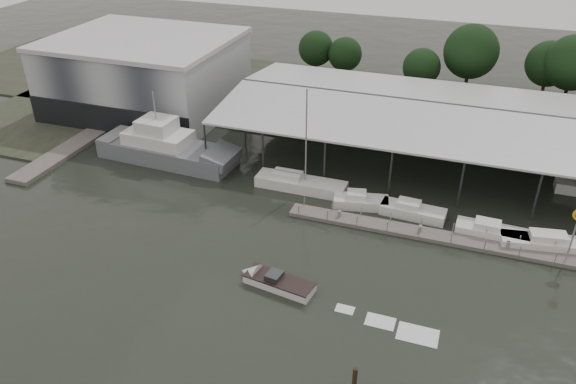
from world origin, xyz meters
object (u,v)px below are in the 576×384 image
(white_sailboat, at_px, (299,184))
(speedboat_underway, at_px, (273,281))
(shell_fuel_sign, at_px, (576,226))
(grey_trawler, at_px, (167,148))

(white_sailboat, height_order, speedboat_underway, white_sailboat)
(shell_fuel_sign, relative_size, grey_trawler, 0.32)
(grey_trawler, distance_m, speedboat_underway, 26.91)
(speedboat_underway, bearing_deg, shell_fuel_sign, -145.06)
(grey_trawler, relative_size, speedboat_underway, 0.99)
(white_sailboat, xyz_separation_m, speedboat_underway, (3.12, -16.35, -0.25))
(speedboat_underway, bearing_deg, white_sailboat, -70.54)
(shell_fuel_sign, xyz_separation_m, speedboat_underway, (-23.64, -11.68, -3.53))
(grey_trawler, height_order, white_sailboat, white_sailboat)
(white_sailboat, bearing_deg, speedboat_underway, -78.91)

